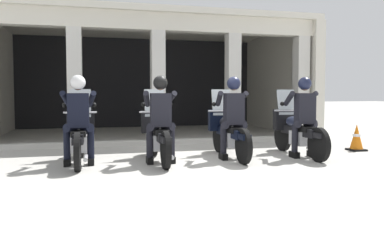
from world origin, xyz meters
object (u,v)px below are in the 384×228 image
object	(u,v)px
motorcycle_far_left	(80,135)
motorcycle_center_right	(228,132)
police_officer_center_left	(160,112)
police_officer_far_right	(304,110)
police_officer_far_left	(78,112)
police_officer_center_right	(233,110)
motorcycle_center_left	(158,134)
motorcycle_far_right	(296,131)
traffic_cone_flank	(357,138)

from	to	relation	value
motorcycle_far_left	motorcycle_center_right	xyz separation A→B (m)	(2.85, -0.07, 0.00)
police_officer_center_left	police_officer_far_right	world-z (taller)	same
police_officer_far_left	police_officer_center_right	distance (m)	2.85
motorcycle_center_left	motorcycle_far_right	xyz separation A→B (m)	(2.85, -0.06, 0.00)
police_officer_center_left	police_officer_far_right	bearing A→B (deg)	16.13
police_officer_far_right	police_officer_center_right	bearing A→B (deg)	-170.53
motorcycle_far_right	traffic_cone_flank	bearing A→B (deg)	22.88
motorcycle_center_left	motorcycle_center_right	xyz separation A→B (m)	(1.42, 0.09, 0.00)
police_officer_center_right	motorcycle_far_right	world-z (taller)	police_officer_center_right
traffic_cone_flank	police_officer_center_left	bearing A→B (deg)	-174.26
motorcycle_center_right	police_officer_far_right	distance (m)	1.55
motorcycle_center_left	police_officer_far_left	bearing A→B (deg)	-157.43
traffic_cone_flank	motorcycle_far_left	bearing A→B (deg)	-179.88
police_officer_far_left	motorcycle_far_left	bearing A→B (deg)	99.81
motorcycle_center_left	motorcycle_far_right	bearing A→B (deg)	16.13
police_officer_far_left	motorcycle_center_right	size ratio (longest dim) A/B	0.78
motorcycle_center_right	motorcycle_far_right	distance (m)	1.43
motorcycle_far_right	traffic_cone_flank	world-z (taller)	motorcycle_far_right
motorcycle_center_left	traffic_cone_flank	size ratio (longest dim) A/B	3.46
motorcycle_far_left	traffic_cone_flank	bearing A→B (deg)	10.20
motorcycle_center_right	traffic_cone_flank	xyz separation A→B (m)	(3.02, 0.08, -0.21)
motorcycle_center_left	police_officer_center_left	world-z (taller)	police_officer_center_left
police_officer_center_right	motorcycle_far_right	size ratio (longest dim) A/B	0.78
police_officer_far_right	traffic_cone_flank	size ratio (longest dim) A/B	2.69
traffic_cone_flank	police_officer_far_right	bearing A→B (deg)	-162.60
police_officer_center_right	police_officer_far_right	bearing A→B (deg)	9.75
motorcycle_far_right	police_officer_far_right	xyz separation A→B (m)	(-0.00, -0.28, 0.44)
motorcycle_center_left	police_officer_center_left	xyz separation A→B (m)	(-0.00, -0.28, 0.44)
motorcycle_far_left	police_officer_far_right	distance (m)	4.32
motorcycle_far_right	police_officer_far_right	bearing A→B (deg)	-75.16
police_officer_center_left	traffic_cone_flank	world-z (taller)	police_officer_center_left
police_officer_far_left	police_officer_center_left	xyz separation A→B (m)	(1.42, -0.15, 0.00)
police_officer_far_right	traffic_cone_flank	world-z (taller)	police_officer_far_right
motorcycle_center_left	police_officer_center_right	bearing A→B (deg)	9.29
motorcycle_far_right	motorcycle_far_left	bearing A→B (deg)	-167.66
motorcycle_center_left	police_officer_far_right	size ratio (longest dim) A/B	1.29
motorcycle_center_right	police_officer_center_left	bearing A→B (deg)	-150.12
police_officer_center_left	motorcycle_center_right	bearing A→B (deg)	31.75
motorcycle_far_left	police_officer_center_right	bearing A→B (deg)	3.08
motorcycle_center_left	police_officer_center_right	size ratio (longest dim) A/B	1.29
motorcycle_far_left	motorcycle_far_right	size ratio (longest dim) A/B	1.00
police_officer_far_left	traffic_cone_flank	world-z (taller)	police_officer_far_left
motorcycle_center_left	traffic_cone_flank	bearing A→B (deg)	19.35
police_officer_center_left	traffic_cone_flank	distance (m)	4.52
police_officer_center_left	motorcycle_far_right	size ratio (longest dim) A/B	0.78
motorcycle_far_left	police_officer_far_left	bearing A→B (deg)	-80.19
motorcycle_far_left	motorcycle_center_right	size ratio (longest dim) A/B	1.00
police_officer_far_left	motorcycle_center_right	bearing A→B (deg)	14.45
motorcycle_far_left	motorcycle_center_left	bearing A→B (deg)	4.03
police_officer_far_right	police_officer_center_left	bearing A→B (deg)	-166.01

